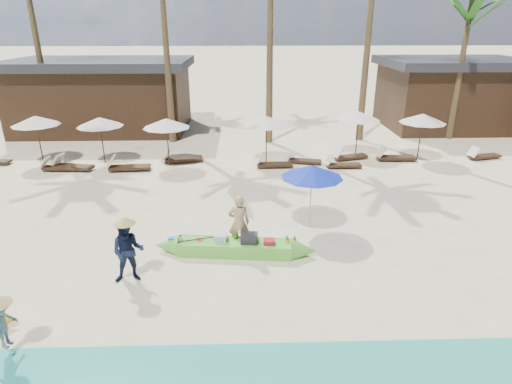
{
  "coord_description": "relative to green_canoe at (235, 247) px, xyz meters",
  "views": [
    {
      "loc": [
        0.67,
        -9.77,
        6.39
      ],
      "look_at": [
        1.04,
        2.0,
        1.7
      ],
      "focal_mm": 30.0,
      "sensor_mm": 36.0,
      "label": 1
    }
  ],
  "objects": [
    {
      "name": "ground",
      "position": [
        -0.4,
        -1.33,
        -0.23
      ],
      "size": [
        240.0,
        240.0,
        0.0
      ],
      "primitive_type": "plane",
      "color": "#F9E1B8",
      "rests_on": "ground"
    },
    {
      "name": "green_canoe",
      "position": [
        0.0,
        0.0,
        0.0
      ],
      "size": [
        5.35,
        1.04,
        0.68
      ],
      "rotation": [
        0.0,
        0.0,
        -0.1
      ],
      "color": "#5CC43B",
      "rests_on": "ground"
    },
    {
      "name": "tourist",
      "position": [
        0.12,
        0.32,
        0.64
      ],
      "size": [
        0.65,
        0.44,
        1.74
      ],
      "primitive_type": "imported",
      "rotation": [
        0.0,
        0.0,
        3.11
      ],
      "color": "tan",
      "rests_on": "ground"
    },
    {
      "name": "vendor_green",
      "position": [
        -2.73,
        -1.31,
        0.64
      ],
      "size": [
        0.91,
        0.75,
        1.73
      ],
      "primitive_type": "imported",
      "rotation": [
        0.0,
        0.0,
        0.12
      ],
      "color": "#131D36",
      "rests_on": "ground"
    },
    {
      "name": "vendor_yellow",
      "position": [
        -4.62,
        -3.93,
        0.49
      ],
      "size": [
        0.53,
        0.77,
        1.09
      ],
      "primitive_type": "imported",
      "rotation": [
        0.0,
        0.0,
        1.38
      ],
      "color": "gray",
      "rests_on": "ground"
    },
    {
      "name": "blue_umbrella",
      "position": [
        2.47,
        1.73,
        1.73
      ],
      "size": [
        2.01,
        2.01,
        2.17
      ],
      "color": "#99999E",
      "rests_on": "ground"
    },
    {
      "name": "resort_parasol_3",
      "position": [
        -9.51,
        9.19,
        1.84
      ],
      "size": [
        2.23,
        2.23,
        2.29
      ],
      "color": "#382116",
      "rests_on": "ground"
    },
    {
      "name": "lounger_3_right",
      "position": [
        -8.25,
        7.87,
        -0.03
      ],
      "size": [
        1.73,
        0.6,
        0.58
      ],
      "rotation": [
        0.0,
        0.0,
        -0.05
      ],
      "color": "#382116",
      "rests_on": "ground"
    },
    {
      "name": "resort_parasol_4",
      "position": [
        -6.48,
        9.04,
        1.78
      ],
      "size": [
        2.17,
        2.17,
        2.23
      ],
      "color": "#382116",
      "rests_on": "ground"
    },
    {
      "name": "lounger_4_left",
      "position": [
        -7.69,
        8.0,
        -0.02
      ],
      "size": [
        1.95,
        1.02,
        0.64
      ],
      "rotation": [
        0.0,
        0.0,
        -0.25
      ],
      "color": "#382116",
      "rests_on": "ground"
    },
    {
      "name": "lounger_4_right",
      "position": [
        -5.1,
        7.76,
        -0.01
      ],
      "size": [
        1.98,
        0.76,
        0.66
      ],
      "rotation": [
        0.0,
        0.0,
        0.08
      ],
      "color": "#382116",
      "rests_on": "ground"
    },
    {
      "name": "resort_parasol_5",
      "position": [
        -3.28,
        8.6,
        1.8
      ],
      "size": [
        2.18,
        2.18,
        2.25
      ],
      "color": "#382116",
      "rests_on": "ground"
    },
    {
      "name": "lounger_5_left",
      "position": [
        -2.79,
        8.99,
        -0.01
      ],
      "size": [
        1.96,
        0.87,
        0.64
      ],
      "rotation": [
        0.0,
        0.0,
        0.15
      ],
      "color": "#382116",
      "rests_on": "ground"
    },
    {
      "name": "resort_parasol_6",
      "position": [
        1.39,
        8.85,
        1.83
      ],
      "size": [
        2.21,
        2.21,
        2.28
      ],
      "color": "#382116",
      "rests_on": "ground"
    },
    {
      "name": "lounger_6_left",
      "position": [
        1.62,
        8.04,
        -0.03
      ],
      "size": [
        1.76,
        0.58,
        0.59
      ],
      "rotation": [
        0.0,
        0.0,
        0.03
      ],
      "color": "#382116",
      "rests_on": "ground"
    },
    {
      "name": "lounger_6_right",
      "position": [
        3.14,
        8.62,
        -0.04
      ],
      "size": [
        1.71,
        0.89,
        0.55
      ],
      "rotation": [
        0.0,
        0.0,
        -0.25
      ],
      "color": "#382116",
      "rests_on": "ground"
    },
    {
      "name": "resort_parasol_7",
      "position": [
        6.12,
        10.13,
        1.77
      ],
      "size": [
        2.15,
        2.15,
        2.22
      ],
      "color": "#382116",
      "rests_on": "ground"
    },
    {
      "name": "lounger_7_left",
      "position": [
        5.51,
        9.14,
        -0.03
      ],
      "size": [
        1.85,
        1.0,
        0.6
      ],
      "rotation": [
        0.0,
        0.0,
        0.28
      ],
      "color": "#382116",
      "rests_on": "ground"
    },
    {
      "name": "lounger_7_right",
      "position": [
        4.88,
        7.87,
        -0.04
      ],
      "size": [
        1.67,
        0.53,
        0.57
      ],
      "rotation": [
        0.0,
        0.0,
        0.01
      ],
      "color": "#382116",
      "rests_on": "ground"
    },
    {
      "name": "resort_parasol_8",
      "position": [
        8.99,
        9.15,
        1.83
      ],
      "size": [
        2.21,
        2.21,
        2.28
      ],
      "color": "#382116",
      "rests_on": "ground"
    },
    {
      "name": "lounger_8_left",
      "position": [
        7.72,
        8.92,
        -0.01
      ],
      "size": [
        1.94,
        0.61,
        0.66
      ],
      "rotation": [
        0.0,
        0.0,
        -0.01
      ],
      "color": "#382116",
      "rests_on": "ground"
    },
    {
      "name": "lounger_9_left",
      "position": [
        12.23,
        9.04,
        -0.04
      ],
      "size": [
        1.78,
        0.92,
        0.58
      ],
      "rotation": [
        0.0,
        0.0,
        0.24
      ],
      "color": "#382116",
      "rests_on": "ground"
    },
    {
      "name": "palm_6",
      "position": [
        12.44,
        13.19,
        6.82
      ],
      "size": [
        2.08,
        2.08,
        8.51
      ],
      "color": "brown",
      "rests_on": "ground"
    },
    {
      "name": "pavilion_west",
      "position": [
        -8.4,
        16.17,
        1.96
      ],
      "size": [
        10.8,
        6.6,
        4.3
      ],
      "color": "#382116",
      "rests_on": "ground"
    },
    {
      "name": "pavilion_east",
      "position": [
        13.6,
        16.17,
        1.97
      ],
      "size": [
        8.8,
        6.6,
        4.3
      ],
      "color": "#382116",
      "rests_on": "ground"
    }
  ]
}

